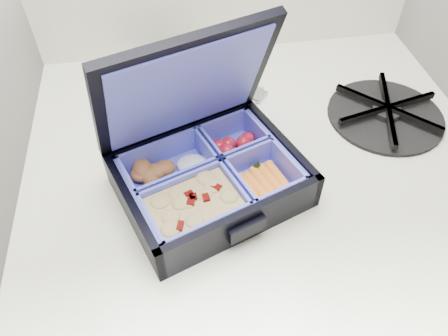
{
  "coord_description": "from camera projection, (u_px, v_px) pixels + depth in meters",
  "views": [
    {
      "loc": [
        -0.0,
        1.23,
        1.42
      ],
      "look_at": [
        0.06,
        1.59,
        1.01
      ],
      "focal_mm": 35.0,
      "sensor_mm": 36.0,
      "label": 1
    }
  ],
  "objects": [
    {
      "name": "stove",
      "position": [
        245.0,
        300.0,
        0.98
      ],
      "size": [
        0.65,
        0.65,
        0.97
      ],
      "primitive_type": null,
      "color": "silver",
      "rests_on": "floor"
    },
    {
      "name": "bento_box",
      "position": [
        210.0,
        179.0,
        0.55
      ],
      "size": [
        0.26,
        0.24,
        0.05
      ],
      "primitive_type": null,
      "rotation": [
        0.0,
        0.0,
        0.35
      ],
      "color": "black",
      "rests_on": "stove"
    },
    {
      "name": "burner_grate_rear",
      "position": [
        162.0,
        85.0,
        0.71
      ],
      "size": [
        0.19,
        0.19,
        0.02
      ],
      "primitive_type": "cylinder",
      "rotation": [
        0.0,
        0.0,
        0.33
      ],
      "color": "black",
      "rests_on": "stove"
    },
    {
      "name": "burner_grate",
      "position": [
        387.0,
        111.0,
        0.66
      ],
      "size": [
        0.21,
        0.21,
        0.03
      ],
      "primitive_type": "cylinder",
      "rotation": [
        0.0,
        0.0,
        0.23
      ],
      "color": "black",
      "rests_on": "stove"
    },
    {
      "name": "fork",
      "position": [
        232.0,
        129.0,
        0.65
      ],
      "size": [
        0.14,
        0.16,
        0.01
      ],
      "primitive_type": null,
      "rotation": [
        0.0,
        0.0,
        -0.66
      ],
      "color": "#9C9DAD",
      "rests_on": "stove"
    }
  ]
}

